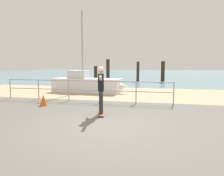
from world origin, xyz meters
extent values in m
cube|color=#605B56|center=(0.00, -1.00, 0.00)|extent=(24.00, 10.00, 0.04)
cube|color=tan|center=(0.00, 7.00, 0.00)|extent=(24.00, 6.00, 0.04)
cube|color=slate|center=(0.00, 35.00, 0.00)|extent=(72.00, 50.00, 0.04)
cylinder|color=#9EA0A5|center=(-6.02, 3.60, 0.53)|extent=(0.05, 0.05, 1.05)
cylinder|color=#9EA0A5|center=(-4.38, 3.60, 0.53)|extent=(0.05, 0.05, 1.05)
cylinder|color=#9EA0A5|center=(-2.74, 3.60, 0.53)|extent=(0.05, 0.05, 1.05)
cylinder|color=#9EA0A5|center=(-1.10, 3.60, 0.53)|extent=(0.05, 0.05, 1.05)
cylinder|color=#9EA0A5|center=(0.54, 3.60, 0.53)|extent=(0.05, 0.05, 1.05)
cylinder|color=#9EA0A5|center=(2.18, 3.60, 0.53)|extent=(0.05, 0.05, 1.05)
cylinder|color=#9EA0A5|center=(-1.92, 3.60, 1.02)|extent=(8.20, 0.04, 0.04)
cylinder|color=#9EA0A5|center=(-1.92, 3.60, 0.58)|extent=(8.20, 0.04, 0.04)
cube|color=silver|center=(-2.97, 6.92, 0.45)|extent=(4.49, 1.73, 0.90)
cone|color=silver|center=(-0.77, 6.75, 0.45)|extent=(1.15, 0.85, 0.77)
cylinder|color=#9EA0A5|center=(-3.27, 6.94, 3.02)|extent=(0.10, 0.10, 4.25)
cube|color=silver|center=(-3.57, 6.96, 1.15)|extent=(1.26, 0.99, 0.50)
cube|color=brown|center=(-0.44, 1.22, 0.07)|extent=(0.39, 0.82, 0.02)
cylinder|color=silver|center=(-0.59, 1.47, 0.03)|extent=(0.04, 0.07, 0.06)
cylinder|color=silver|center=(-0.44, 1.51, 0.03)|extent=(0.04, 0.07, 0.06)
cylinder|color=silver|center=(-0.45, 0.93, 0.03)|extent=(0.04, 0.07, 0.06)
cylinder|color=silver|center=(-0.30, 0.97, 0.03)|extent=(0.04, 0.07, 0.06)
cylinder|color=#26262B|center=(-0.47, 1.33, 0.48)|extent=(0.14, 0.14, 0.80)
cylinder|color=#26262B|center=(-0.41, 1.10, 0.48)|extent=(0.14, 0.14, 0.80)
cube|color=black|center=(-0.44, 1.22, 1.18)|extent=(0.28, 0.40, 0.60)
sphere|color=beige|center=(-0.44, 1.22, 1.62)|extent=(0.22, 0.22, 0.22)
cylinder|color=beige|center=(-0.55, 1.65, 1.36)|extent=(0.23, 0.56, 0.23)
cylinder|color=beige|center=(-0.33, 0.79, 1.36)|extent=(0.23, 0.56, 0.23)
cylinder|color=#332319|center=(-5.57, 17.23, 0.79)|extent=(0.38, 0.38, 1.58)
cylinder|color=#332319|center=(-3.07, 12.99, 1.13)|extent=(0.32, 0.32, 2.27)
cylinder|color=#332319|center=(-0.58, 15.77, 1.03)|extent=(0.28, 0.28, 2.06)
cylinder|color=#332319|center=(1.91, 15.71, 1.05)|extent=(0.38, 0.38, 2.10)
cone|color=#E55919|center=(-3.33, 2.28, 0.25)|extent=(0.36, 0.36, 0.50)
camera|label=1|loc=(1.52, -5.77, 1.81)|focal=33.48mm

